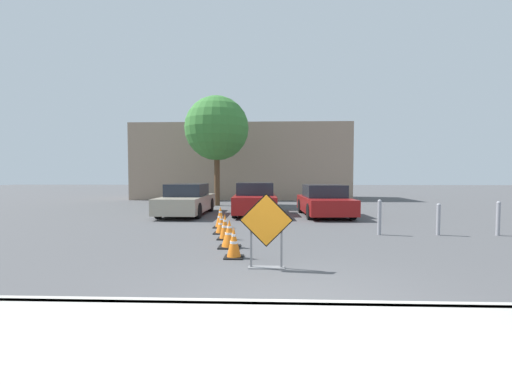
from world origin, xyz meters
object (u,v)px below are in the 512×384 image
object	(u,v)px
road_closed_sign	(266,227)
parked_car_third	(324,201)
traffic_cone_nearest	(234,243)
traffic_cone_second	(229,234)
traffic_cone_fourth	(221,224)
parked_car_nearest	(187,200)
parked_car_second	(255,199)
bollard_nearest	(379,216)
traffic_cone_fifth	(220,217)
bollard_second	(438,218)
bollard_third	(498,217)
traffic_cone_third	(225,227)

from	to	relation	value
road_closed_sign	parked_car_third	distance (m)	8.89
parked_car_third	traffic_cone_nearest	bearing A→B (deg)	64.68
traffic_cone_second	traffic_cone_nearest	bearing A→B (deg)	-78.26
traffic_cone_fourth	parked_car_nearest	world-z (taller)	parked_car_nearest
parked_car_second	bollard_nearest	distance (m)	6.54
traffic_cone_nearest	traffic_cone_fifth	distance (m)	4.30
road_closed_sign	bollard_second	world-z (taller)	road_closed_sign
bollard_third	parked_car_second	bearing A→B (deg)	144.49
parked_car_nearest	traffic_cone_second	bearing A→B (deg)	112.27
traffic_cone_nearest	parked_car_second	bearing A→B (deg)	89.17
road_closed_sign	traffic_cone_nearest	world-z (taller)	road_closed_sign
traffic_cone_nearest	parked_car_third	bearing A→B (deg)	67.63
parked_car_second	parked_car_third	bearing A→B (deg)	168.66
traffic_cone_second	bollard_second	size ratio (longest dim) A/B	0.72
road_closed_sign	bollard_nearest	size ratio (longest dim) A/B	1.36
road_closed_sign	traffic_cone_nearest	xyz separation A→B (m)	(-0.70, 0.83, -0.47)
traffic_cone_nearest	parked_car_second	xyz separation A→B (m)	(0.12, 8.22, 0.35)
traffic_cone_fourth	bollard_second	world-z (taller)	bollard_second
traffic_cone_second	bollard_second	distance (m)	6.27
traffic_cone_fourth	parked_car_nearest	xyz separation A→B (m)	(-2.24, 4.88, 0.36)
bollard_nearest	traffic_cone_third	bearing A→B (deg)	-169.17
traffic_cone_fourth	parked_car_nearest	size ratio (longest dim) A/B	0.13
traffic_cone_fifth	bollard_nearest	world-z (taller)	bollard_nearest
traffic_cone_second	traffic_cone_fourth	xyz separation A→B (m)	(-0.48, 2.00, -0.05)
traffic_cone_nearest	traffic_cone_fourth	size ratio (longest dim) A/B	1.12
parked_car_nearest	bollard_second	world-z (taller)	parked_car_nearest
parked_car_nearest	bollard_third	distance (m)	11.51
traffic_cone_second	bollard_nearest	world-z (taller)	bollard_nearest
parked_car_nearest	bollard_second	distance (m)	9.99
traffic_cone_fourth	parked_car_second	xyz separation A→B (m)	(0.81, 5.19, 0.38)
road_closed_sign	bollard_third	xyz separation A→B (m)	(6.76, 3.81, -0.26)
parked_car_nearest	bollard_third	xyz separation A→B (m)	(10.40, -4.94, -0.11)
parked_car_third	bollard_nearest	world-z (taller)	parked_car_third
traffic_cone_fourth	traffic_cone_fifth	bearing A→B (deg)	99.48
parked_car_nearest	bollard_nearest	xyz separation A→B (m)	(6.96, -4.94, -0.09)
traffic_cone_fourth	parked_car_third	bearing A→B (deg)	50.36
traffic_cone_fifth	traffic_cone_second	bearing A→B (deg)	-78.00
traffic_cone_second	traffic_cone_third	distance (m)	1.11
traffic_cone_fourth	parked_car_third	world-z (taller)	parked_car_third
traffic_cone_fourth	traffic_cone_second	bearing A→B (deg)	-76.54
traffic_cone_nearest	traffic_cone_second	size ratio (longest dim) A/B	0.98
traffic_cone_fourth	traffic_cone_third	bearing A→B (deg)	-76.02
road_closed_sign	bollard_nearest	bearing A→B (deg)	48.90
road_closed_sign	traffic_cone_fifth	bearing A→B (deg)	107.51
traffic_cone_second	bollard_second	bearing A→B (deg)	18.01
traffic_cone_fifth	traffic_cone_nearest	bearing A→B (deg)	-78.07
parked_car_third	bollard_third	bearing A→B (deg)	129.36
parked_car_third	parked_car_nearest	bearing A→B (deg)	-4.98
traffic_cone_nearest	traffic_cone_fifth	size ratio (longest dim) A/B	0.92
traffic_cone_fifth	bollard_nearest	size ratio (longest dim) A/B	0.68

